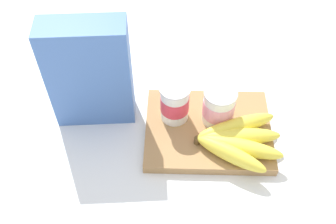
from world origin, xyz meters
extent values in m
plane|color=white|center=(0.00, 0.00, 0.00)|extent=(2.40, 2.40, 0.00)
cube|color=#A37A4C|center=(0.00, 0.00, 0.01)|extent=(0.28, 0.22, 0.02)
cube|color=#4770B7|center=(-0.26, 0.05, 0.13)|extent=(0.18, 0.08, 0.26)
cylinder|color=white|center=(-0.08, 0.03, 0.07)|extent=(0.06, 0.06, 0.09)
cylinder|color=#DB384C|center=(-0.08, 0.03, 0.07)|extent=(0.06, 0.06, 0.04)
cylinder|color=silver|center=(-0.08, 0.03, 0.12)|extent=(0.07, 0.07, 0.00)
cylinder|color=white|center=(0.02, 0.02, 0.06)|extent=(0.07, 0.07, 0.08)
cylinder|color=pink|center=(0.02, 0.02, 0.06)|extent=(0.07, 0.07, 0.04)
cylinder|color=silver|center=(0.02, 0.02, 0.11)|extent=(0.07, 0.07, 0.00)
ellipsoid|color=yellow|center=(0.04, -0.08, 0.04)|extent=(0.15, 0.11, 0.04)
ellipsoid|color=yellow|center=(0.06, -0.07, 0.04)|extent=(0.19, 0.08, 0.04)
ellipsoid|color=yellow|center=(0.06, -0.04, 0.04)|extent=(0.18, 0.05, 0.04)
ellipsoid|color=yellow|center=(0.06, -0.01, 0.04)|extent=(0.18, 0.10, 0.04)
cylinder|color=brown|center=(-0.03, -0.04, 0.03)|extent=(0.01, 0.01, 0.02)
camera|label=1|loc=(-0.08, -0.54, 0.73)|focal=42.21mm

